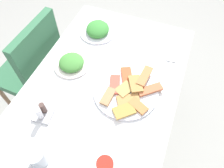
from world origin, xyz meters
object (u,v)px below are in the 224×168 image
object	(u,v)px
salad_plate_greens	(98,30)
salad_plate_rice	(72,63)
fork	(172,52)
spoon	(166,50)
condiment_caddy	(42,113)
pide_platter	(127,91)
dining_table	(104,92)
dining_chair	(35,67)
soda_can	(105,167)
paper_napkin	(168,52)
drinking_glass	(37,157)

from	to	relation	value
salad_plate_greens	salad_plate_rice	bearing A→B (deg)	174.81
salad_plate_greens	fork	distance (m)	0.49
spoon	condiment_caddy	bearing A→B (deg)	120.55
pide_platter	fork	xyz separation A→B (m)	(0.37, -0.16, -0.01)
salad_plate_rice	fork	bearing A→B (deg)	-59.30
salad_plate_rice	salad_plate_greens	bearing A→B (deg)	-5.19
dining_table	dining_chair	size ratio (longest dim) A/B	1.37
salad_plate_greens	soda_can	xyz separation A→B (m)	(-0.78, -0.37, 0.04)
soda_can	salad_plate_rice	bearing A→B (deg)	40.68
paper_napkin	spoon	size ratio (longest dim) A/B	0.83
condiment_caddy	dining_table	bearing A→B (deg)	-36.19
dining_table	pide_platter	size ratio (longest dim) A/B	3.39
condiment_caddy	spoon	bearing A→B (deg)	-35.73
fork	dining_table	bearing A→B (deg)	118.34
pide_platter	paper_napkin	world-z (taller)	pide_platter
paper_napkin	fork	distance (m)	0.02
salad_plate_greens	drinking_glass	size ratio (longest dim) A/B	2.37
pide_platter	paper_napkin	size ratio (longest dim) A/B	2.49
pide_platter	spoon	bearing A→B (deg)	-18.60
pide_platter	fork	world-z (taller)	pide_platter
drinking_glass	fork	xyz separation A→B (m)	(0.83, -0.40, -0.04)
salad_plate_rice	fork	size ratio (longest dim) A/B	1.29
dining_chair	paper_napkin	xyz separation A→B (m)	(0.26, -0.87, 0.24)
dining_chair	spoon	world-z (taller)	dining_chair
fork	paper_napkin	bearing A→B (deg)	67.28
spoon	soda_can	bearing A→B (deg)	150.38
pide_platter	soda_can	world-z (taller)	soda_can
salad_plate_greens	paper_napkin	bearing A→B (deg)	-90.60
dining_table	soda_can	world-z (taller)	soda_can
spoon	condiment_caddy	world-z (taller)	condiment_caddy
condiment_caddy	paper_napkin	bearing A→B (deg)	-36.77
dining_table	dining_chair	bearing A→B (deg)	79.80
salad_plate_greens	paper_napkin	distance (m)	0.47
dining_table	pide_platter	bearing A→B (deg)	-89.54
salad_plate_greens	soda_can	size ratio (longest dim) A/B	1.94
salad_plate_rice	drinking_glass	size ratio (longest dim) A/B	2.07
dining_table	condiment_caddy	xyz separation A→B (m)	(-0.28, 0.20, 0.10)
dining_chair	salad_plate_rice	size ratio (longest dim) A/B	4.28
salad_plate_greens	drinking_glass	world-z (taller)	drinking_glass
salad_plate_rice	condiment_caddy	size ratio (longest dim) A/B	2.07
salad_plate_greens	condiment_caddy	world-z (taller)	condiment_caddy
pide_platter	paper_napkin	xyz separation A→B (m)	(0.37, -0.14, -0.01)
salad_plate_rice	soda_can	distance (m)	0.62
spoon	condiment_caddy	size ratio (longest dim) A/B	1.75
dining_chair	pide_platter	distance (m)	0.77
dining_chair	paper_napkin	size ratio (longest dim) A/B	6.14
dining_chair	soda_can	world-z (taller)	dining_chair
pide_platter	drinking_glass	world-z (taller)	drinking_glass
salad_plate_greens	spoon	world-z (taller)	salad_plate_greens
dining_table	soda_can	size ratio (longest dim) A/B	9.92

